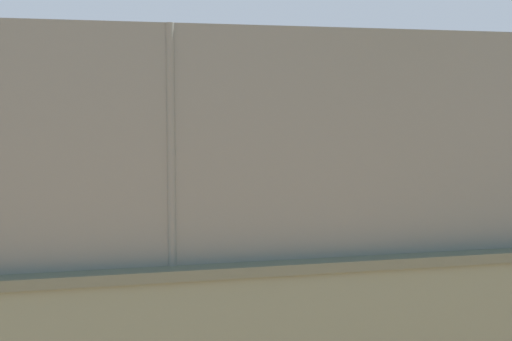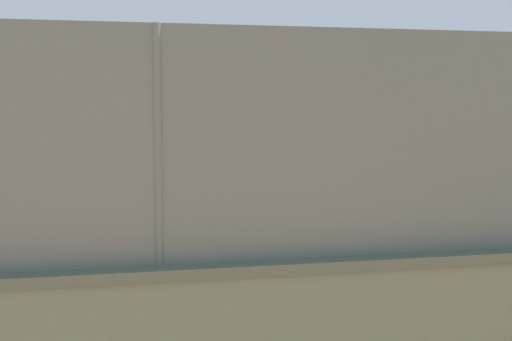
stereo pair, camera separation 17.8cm
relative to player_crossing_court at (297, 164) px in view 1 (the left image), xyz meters
The scene contains 5 objects.
ground_plane 3.86m from the player_crossing_court, 10.47° to the left, with size 260.00×260.00×0.00m, color #B27247.
perimeter_wall 13.58m from the player_crossing_court, 76.17° to the left, with size 22.88×0.69×1.30m.
fence_panel_on_wall 13.63m from the player_crossing_court, 76.17° to the left, with size 22.48×0.34×1.77m.
player_crossing_court is the anchor object (origin of this frame).
player_near_wall_returning 8.29m from the player_crossing_court, 98.12° to the left, with size 0.84×0.70×1.61m.
Camera 1 is at (1.75, 17.76, 2.48)m, focal length 50.40 mm.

